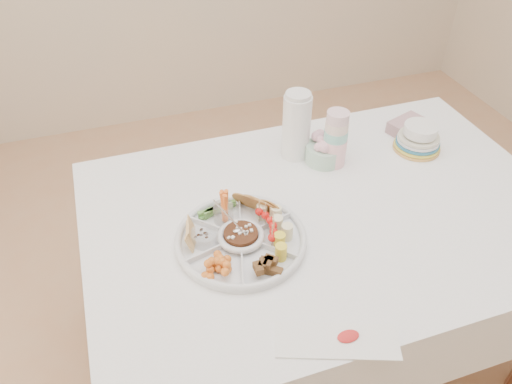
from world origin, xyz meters
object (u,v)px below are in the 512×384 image
object	(u,v)px
dining_table	(318,286)
plate_stack	(419,136)
party_tray	(241,238)
thermos	(297,125)

from	to	relation	value
dining_table	plate_stack	world-z (taller)	plate_stack
dining_table	party_tray	size ratio (longest dim) A/B	4.00
party_tray	plate_stack	xyz separation A→B (m)	(0.76, 0.26, 0.03)
party_tray	plate_stack	bearing A→B (deg)	18.81
party_tray	thermos	size ratio (longest dim) A/B	1.49
party_tray	plate_stack	size ratio (longest dim) A/B	2.23
dining_table	party_tray	world-z (taller)	party_tray
party_tray	thermos	bearing A→B (deg)	49.03
dining_table	thermos	world-z (taller)	thermos
thermos	plate_stack	size ratio (longest dim) A/B	1.50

